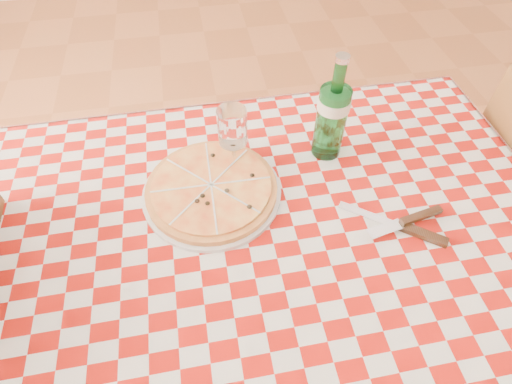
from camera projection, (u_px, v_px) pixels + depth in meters
dining_table at (269, 253)px, 0.93m from camera, size 1.20×0.80×0.75m
tablecloth at (270, 231)px, 0.86m from camera, size 1.30×0.90×0.01m
pizza_plate at (211, 188)px, 0.90m from camera, size 0.32×0.32×0.04m
water_bottle at (333, 109)px, 0.91m from camera, size 0.09×0.09×0.27m
wine_glass at (233, 140)px, 0.91m from camera, size 0.08×0.08×0.17m
cutlery at (401, 224)px, 0.85m from camera, size 0.28×0.25×0.03m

